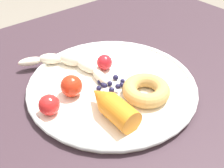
% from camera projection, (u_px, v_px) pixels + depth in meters
% --- Properties ---
extents(dining_table, '(1.16, 0.90, 0.75)m').
position_uv_depth(dining_table, '(111.00, 130.00, 0.60)').
color(dining_table, '#37262E').
rests_on(dining_table, ground_plane).
extents(plate, '(0.35, 0.35, 0.02)m').
position_uv_depth(plate, '(112.00, 85.00, 0.57)').
color(plate, white).
rests_on(plate, dining_table).
extents(banana, '(0.13, 0.19, 0.03)m').
position_uv_depth(banana, '(68.00, 63.00, 0.61)').
color(banana, beige).
rests_on(banana, plate).
extents(carrot_orange, '(0.05, 0.11, 0.04)m').
position_uv_depth(carrot_orange, '(112.00, 106.00, 0.48)').
color(carrot_orange, orange).
rests_on(carrot_orange, plate).
extents(donut, '(0.12, 0.12, 0.03)m').
position_uv_depth(donut, '(146.00, 90.00, 0.53)').
color(donut, tan).
rests_on(donut, plate).
extents(blueberry_pile, '(0.06, 0.06, 0.02)m').
position_uv_depth(blueberry_pile, '(111.00, 84.00, 0.56)').
color(blueberry_pile, '#191638').
rests_on(blueberry_pile, plate).
extents(tomato_near, '(0.03, 0.03, 0.03)m').
position_uv_depth(tomato_near, '(104.00, 62.00, 0.60)').
color(tomato_near, red).
rests_on(tomato_near, plate).
extents(tomato_mid, '(0.04, 0.04, 0.04)m').
position_uv_depth(tomato_mid, '(71.00, 86.00, 0.53)').
color(tomato_mid, red).
rests_on(tomato_mid, plate).
extents(tomato_far, '(0.04, 0.04, 0.04)m').
position_uv_depth(tomato_far, '(49.00, 105.00, 0.49)').
color(tomato_far, red).
rests_on(tomato_far, plate).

